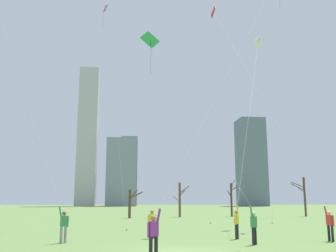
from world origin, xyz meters
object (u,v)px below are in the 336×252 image
at_px(bystander_far_off_by_trees, 152,223).
at_px(distant_kite_high_overhead_teal, 278,14).
at_px(bare_tree_left_of_center, 231,198).
at_px(kite_flyer_midfield_left_red, 288,147).
at_px(bare_tree_far_right_edge, 180,199).
at_px(distant_kite_drifting_left_purple, 107,20).
at_px(kite_flyer_midfield_center_white, 245,155).
at_px(kite_flyer_foreground_right_yellow, 176,186).
at_px(bare_tree_right_of_center, 304,195).
at_px(kite_flyer_foreground_left_green, 242,205).
at_px(bare_tree_center, 131,202).
at_px(kite_flyer_midfield_right_blue, 47,170).
at_px(distant_kite_low_near_trees_orange, 168,11).

xyz_separation_m(bystander_far_off_by_trees, distant_kite_high_overhead_teal, (12.66, 10.16, 19.03)).
distance_m(bystander_far_off_by_trees, bare_tree_left_of_center, 33.16).
relative_size(kite_flyer_midfield_left_red, bare_tree_far_right_edge, 4.28).
bearing_deg(distant_kite_drifting_left_purple, kite_flyer_midfield_left_red, -39.20).
bearing_deg(bare_tree_far_right_edge, bystander_far_off_by_trees, -100.63).
relative_size(distant_kite_drifting_left_purple, distant_kite_high_overhead_teal, 0.91).
height_order(kite_flyer_midfield_center_white, distant_kite_high_overhead_teal, distant_kite_high_overhead_teal).
distance_m(kite_flyer_foreground_right_yellow, bare_tree_right_of_center, 44.02).
xyz_separation_m(kite_flyer_midfield_left_red, bystander_far_off_by_trees, (-8.60, -0.14, -4.57)).
xyz_separation_m(kite_flyer_foreground_left_green, distant_kite_high_overhead_teal, (8.42, 14.28, 17.99)).
bearing_deg(kite_flyer_foreground_left_green, bare_tree_center, 99.65).
distance_m(bystander_far_off_by_trees, bare_tree_center, 27.34).
bearing_deg(bare_tree_center, kite_flyer_midfield_left_red, -70.33).
relative_size(kite_flyer_foreground_left_green, kite_flyer_foreground_right_yellow, 0.60).
height_order(kite_flyer_midfield_center_white, kite_flyer_midfield_right_blue, kite_flyer_midfield_center_white).
bearing_deg(distant_kite_high_overhead_teal, kite_flyer_foreground_right_yellow, -124.55).
xyz_separation_m(kite_flyer_foreground_left_green, bare_tree_center, (-5.34, 31.41, 0.08)).
distance_m(bare_tree_right_of_center, bare_tree_center, 24.68).
bearing_deg(kite_flyer_midfield_center_white, bare_tree_center, 106.54).
height_order(kite_flyer_midfield_center_white, distant_kite_low_near_trees_orange, distant_kite_low_near_trees_orange).
bearing_deg(distant_kite_low_near_trees_orange, bystander_far_off_by_trees, -99.36).
height_order(kite_flyer_midfield_center_white, bare_tree_far_right_edge, kite_flyer_midfield_center_white).
height_order(distant_kite_low_near_trees_orange, bare_tree_right_of_center, distant_kite_low_near_trees_orange).
bearing_deg(distant_kite_high_overhead_teal, bare_tree_left_of_center, 89.16).
xyz_separation_m(kite_flyer_foreground_left_green, distant_kite_low_near_trees_orange, (-1.94, 18.10, 19.75)).
distance_m(distant_kite_high_overhead_teal, bare_tree_left_of_center, 26.74).
relative_size(kite_flyer_midfield_center_white, kite_flyer_midfield_left_red, 0.91).
xyz_separation_m(kite_flyer_foreground_left_green, bystander_far_off_by_trees, (-4.24, 4.12, -1.04)).
bearing_deg(distant_kite_high_overhead_teal, kite_flyer_midfield_right_blue, -145.40).
height_order(kite_flyer_midfield_right_blue, distant_kite_high_overhead_teal, distant_kite_high_overhead_teal).
bearing_deg(kite_flyer_foreground_right_yellow, bare_tree_right_of_center, 58.71).
bearing_deg(bare_tree_center, kite_flyer_midfield_center_white, -73.46).
bearing_deg(kite_flyer_midfield_right_blue, distant_kite_low_near_trees_orange, 64.17).
height_order(kite_flyer_midfield_left_red, distant_kite_drifting_left_purple, distant_kite_drifting_left_purple).
height_order(distant_kite_drifting_left_purple, distant_kite_high_overhead_teal, distant_kite_high_overhead_teal).
relative_size(kite_flyer_foreground_left_green, kite_flyer_midfield_left_red, 0.51).
bearing_deg(bare_tree_left_of_center, kite_flyer_midfield_center_white, -103.07).
height_order(kite_flyer_foreground_left_green, bare_tree_right_of_center, kite_flyer_foreground_left_green).
bearing_deg(bare_tree_right_of_center, kite_flyer_foreground_right_yellow, -121.29).
relative_size(kite_flyer_midfield_right_blue, bystander_far_off_by_trees, 10.82).
bearing_deg(bystander_far_off_by_trees, bare_tree_left_of_center, 66.98).
bearing_deg(bystander_far_off_by_trees, distant_kite_low_near_trees_orange, 80.64).
bearing_deg(bare_tree_center, bare_tree_left_of_center, 12.78).
xyz_separation_m(kite_flyer_foreground_left_green, bare_tree_left_of_center, (8.71, 34.60, 0.62)).
distance_m(kite_flyer_midfield_right_blue, bare_tree_center, 30.17).
relative_size(distant_kite_drifting_left_purple, bare_tree_far_right_edge, 4.46).
bearing_deg(kite_flyer_midfield_center_white, bare_tree_right_of_center, 58.73).
bearing_deg(kite_flyer_midfield_center_white, kite_flyer_foreground_right_yellow, -121.35).
xyz_separation_m(distant_kite_drifting_left_purple, distant_kite_low_near_trees_orange, (6.00, 3.82, 3.23)).
bearing_deg(bare_tree_left_of_center, kite_flyer_midfield_left_red, -98.16).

